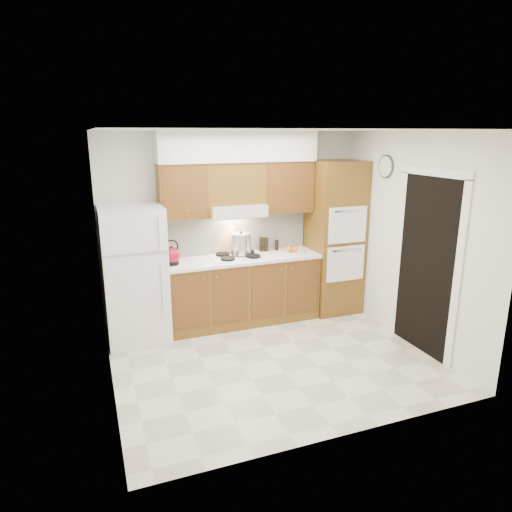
# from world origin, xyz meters

# --- Properties ---
(floor) EXTENTS (3.60, 3.60, 0.00)m
(floor) POSITION_xyz_m (0.00, 0.00, 0.00)
(floor) COLOR beige
(floor) RESTS_ON ground
(ceiling) EXTENTS (3.60, 3.60, 0.00)m
(ceiling) POSITION_xyz_m (0.00, 0.00, 2.60)
(ceiling) COLOR white
(ceiling) RESTS_ON wall_back
(wall_back) EXTENTS (3.60, 0.02, 2.60)m
(wall_back) POSITION_xyz_m (0.00, 1.50, 1.30)
(wall_back) COLOR white
(wall_back) RESTS_ON floor
(wall_left) EXTENTS (0.02, 3.00, 2.60)m
(wall_left) POSITION_xyz_m (-1.80, 0.00, 1.30)
(wall_left) COLOR white
(wall_left) RESTS_ON floor
(wall_right) EXTENTS (0.02, 3.00, 2.60)m
(wall_right) POSITION_xyz_m (1.80, 0.00, 1.30)
(wall_right) COLOR white
(wall_right) RESTS_ON floor
(fridge) EXTENTS (0.75, 0.72, 1.72)m
(fridge) POSITION_xyz_m (-1.41, 1.14, 0.86)
(fridge) COLOR white
(fridge) RESTS_ON floor
(base_cabinets) EXTENTS (2.11, 0.60, 0.90)m
(base_cabinets) POSITION_xyz_m (0.02, 1.20, 0.45)
(base_cabinets) COLOR brown
(base_cabinets) RESTS_ON floor
(countertop) EXTENTS (2.13, 0.62, 0.04)m
(countertop) POSITION_xyz_m (0.03, 1.19, 0.92)
(countertop) COLOR white
(countertop) RESTS_ON base_cabinets
(backsplash) EXTENTS (2.11, 0.03, 0.56)m
(backsplash) POSITION_xyz_m (0.02, 1.49, 1.22)
(backsplash) COLOR white
(backsplash) RESTS_ON countertop
(oven_cabinet) EXTENTS (0.70, 0.65, 2.20)m
(oven_cabinet) POSITION_xyz_m (1.44, 1.18, 1.10)
(oven_cabinet) COLOR brown
(oven_cabinet) RESTS_ON floor
(upper_cab_left) EXTENTS (0.63, 0.33, 0.70)m
(upper_cab_left) POSITION_xyz_m (-0.71, 1.33, 1.85)
(upper_cab_left) COLOR brown
(upper_cab_left) RESTS_ON wall_back
(upper_cab_right) EXTENTS (0.73, 0.33, 0.70)m
(upper_cab_right) POSITION_xyz_m (0.72, 1.33, 1.85)
(upper_cab_right) COLOR brown
(upper_cab_right) RESTS_ON wall_back
(range_hood) EXTENTS (0.75, 0.45, 0.15)m
(range_hood) POSITION_xyz_m (-0.02, 1.27, 1.57)
(range_hood) COLOR silver
(range_hood) RESTS_ON wall_back
(upper_cab_over_hood) EXTENTS (0.75, 0.33, 0.55)m
(upper_cab_over_hood) POSITION_xyz_m (-0.02, 1.33, 1.92)
(upper_cab_over_hood) COLOR brown
(upper_cab_over_hood) RESTS_ON range_hood
(soffit) EXTENTS (2.13, 0.36, 0.40)m
(soffit) POSITION_xyz_m (0.03, 1.32, 2.40)
(soffit) COLOR silver
(soffit) RESTS_ON wall_back
(cooktop) EXTENTS (0.74, 0.50, 0.01)m
(cooktop) POSITION_xyz_m (-0.02, 1.21, 0.95)
(cooktop) COLOR white
(cooktop) RESTS_ON countertop
(doorway) EXTENTS (0.02, 0.90, 2.10)m
(doorway) POSITION_xyz_m (1.79, -0.35, 1.05)
(doorway) COLOR black
(doorway) RESTS_ON floor
(wall_clock) EXTENTS (0.02, 0.30, 0.30)m
(wall_clock) POSITION_xyz_m (1.79, 0.55, 2.15)
(wall_clock) COLOR #3F3833
(wall_clock) RESTS_ON wall_right
(kettle) EXTENTS (0.23, 0.23, 0.22)m
(kettle) POSITION_xyz_m (-0.93, 1.16, 1.06)
(kettle) COLOR maroon
(kettle) RESTS_ON countertop
(cutting_board) EXTENTS (0.30, 0.19, 0.38)m
(cutting_board) POSITION_xyz_m (-0.14, 1.45, 1.14)
(cutting_board) COLOR tan
(cutting_board) RESTS_ON countertop
(stock_pot) EXTENTS (0.34, 0.34, 0.28)m
(stock_pot) POSITION_xyz_m (0.03, 1.25, 1.11)
(stock_pot) COLOR silver
(stock_pot) RESTS_ON cooktop
(condiment_a) EXTENTS (0.07, 0.07, 0.21)m
(condiment_a) POSITION_xyz_m (0.39, 1.40, 1.04)
(condiment_a) COLOR black
(condiment_a) RESTS_ON countertop
(condiment_b) EXTENTS (0.07, 0.07, 0.20)m
(condiment_b) POSITION_xyz_m (0.45, 1.37, 1.04)
(condiment_b) COLOR black
(condiment_b) RESTS_ON countertop
(condiment_c) EXTENTS (0.06, 0.06, 0.15)m
(condiment_c) POSITION_xyz_m (0.62, 1.38, 1.02)
(condiment_c) COLOR black
(condiment_c) RESTS_ON countertop
(orange_near) EXTENTS (0.10, 0.10, 0.08)m
(orange_near) POSITION_xyz_m (0.81, 1.18, 0.98)
(orange_near) COLOR orange
(orange_near) RESTS_ON countertop
(orange_far) EXTENTS (0.09, 0.09, 0.09)m
(orange_far) POSITION_xyz_m (0.73, 1.20, 0.98)
(orange_far) COLOR orange
(orange_far) RESTS_ON countertop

